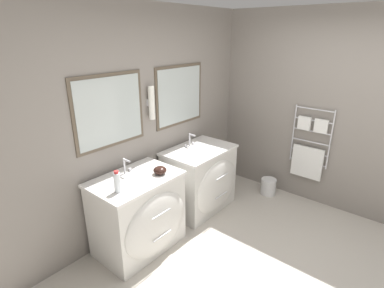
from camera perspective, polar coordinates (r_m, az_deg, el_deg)
name	(u,v)px	position (r m, az deg, el deg)	size (l,w,h in m)	color
wall_back	(147,120)	(3.61, -8.56, 4.61)	(5.04, 0.15, 2.60)	gray
wall_right	(294,108)	(4.43, 18.93, 6.47)	(0.13, 3.90, 2.60)	gray
vanity_left	(140,214)	(3.37, -9.85, -12.99)	(0.93, 0.69, 0.86)	silver
vanity_right	(201,179)	(4.04, 1.80, -6.66)	(0.93, 0.69, 0.86)	silver
faucet_left	(125,167)	(3.26, -12.62, -4.23)	(0.17, 0.11, 0.17)	silver
faucet_right	(190,140)	(3.94, -0.33, 0.71)	(0.17, 0.11, 0.17)	silver
toiletry_bottle	(117,182)	(2.91, -14.06, -7.06)	(0.07, 0.07, 0.22)	silver
amenity_bowl	(160,170)	(3.21, -6.13, -5.00)	(0.14, 0.14, 0.09)	black
waste_bin	(268,186)	(4.66, 14.34, -7.76)	(0.22, 0.22, 0.24)	silver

